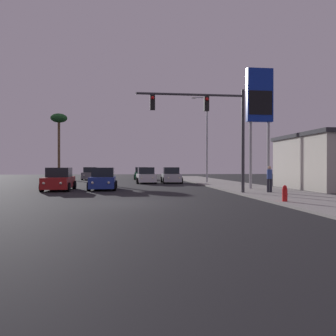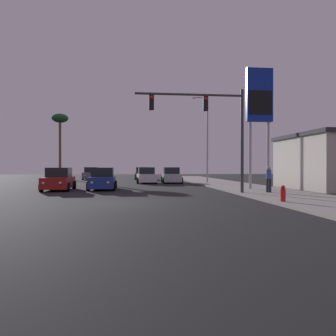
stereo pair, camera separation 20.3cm
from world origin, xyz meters
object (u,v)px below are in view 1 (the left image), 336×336
Objects in this scene: car_silver at (171,176)px; fire_hydrant at (285,194)px; car_red at (59,180)px; car_green at (141,174)px; gas_station_sign at (260,102)px; traffic_light_mast at (213,119)px; car_blue at (103,180)px; car_grey at (90,174)px; palm_tree_far at (59,122)px; car_white at (146,176)px; pedestrian_on_sidewalk at (269,178)px; street_lamp at (206,134)px.

fire_hydrant is (2.79, -20.13, -0.27)m from car_silver.
car_green is (6.82, 20.11, 0.00)m from car_red.
car_red reaches higher than fire_hydrant.
traffic_light_mast is at bearing -141.29° from gas_station_sign.
car_silver is at bearing -125.28° from car_blue.
car_grey is 1.00× the size of car_green.
fire_hydrant is 40.16m from palm_tree_far.
car_white is (0.10, -10.51, 0.00)m from car_green.
fire_hydrant is at bearing 113.03° from car_grey.
car_white is at bearing -51.59° from palm_tree_far.
car_blue is 13.21m from gas_station_sign.
palm_tree_far is at bearing -43.51° from car_silver.
pedestrian_on_sidewalk is 36.26m from palm_tree_far.
car_grey is 33.11m from fire_hydrant.
car_silver is (6.44, 9.40, 0.00)m from car_blue.
pedestrian_on_sidewalk is at bearing 113.70° from car_white.
car_grey is (-3.26, 19.93, 0.00)m from car_blue.
car_grey is at bearing 112.16° from fire_hydrant.
car_red is 16.22m from fire_hydrant.
car_blue is 2.59× the size of pedestrian_on_sidewalk.
car_white is 20.77m from fire_hydrant.
car_silver is 0.63× the size of traffic_light_mast.
car_white is 0.63× the size of traffic_light_mast.
traffic_light_mast is 4.10× the size of pedestrian_on_sidewalk.
car_white is at bearing -127.20° from car_red.
car_grey is at bearing 119.20° from pedestrian_on_sidewalk.
street_lamp is 14.20m from pedestrian_on_sidewalk.
gas_station_sign reaches higher than traffic_light_mast.
fire_hydrant is 0.46× the size of pedestrian_on_sidewalk.
car_red is at bearing -78.29° from palm_tree_far.
street_lamp is 11.84× the size of fire_hydrant.
car_white is at bearing 125.91° from gas_station_sign.
car_blue is 0.63× the size of traffic_light_mast.
pedestrian_on_sidewalk reaches higher than fire_hydrant.
pedestrian_on_sidewalk is (0.93, -13.57, -4.08)m from street_lamp.
car_silver is 0.48× the size of street_lamp.
street_lamp is at bearing -41.76° from palm_tree_far.
car_grey and car_silver have the same top height.
car_grey is 18.18m from street_lamp.
street_lamp is at bearing 78.60° from traffic_light_mast.
traffic_light_mast is at bearing 99.81° from car_green.
palm_tree_far is at bearing 116.48° from fire_hydrant.
car_silver is 5.71m from street_lamp.
car_green is 0.48× the size of street_lamp.
car_red is at bearing 51.94° from car_white.
car_blue is 1.00× the size of car_green.
car_red is 1.00× the size of car_silver.
car_silver is at bearing 161.26° from street_lamp.
car_green is 26.19m from pedestrian_on_sidewalk.
pedestrian_on_sidewalk is (10.87, -5.36, 0.27)m from car_blue.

